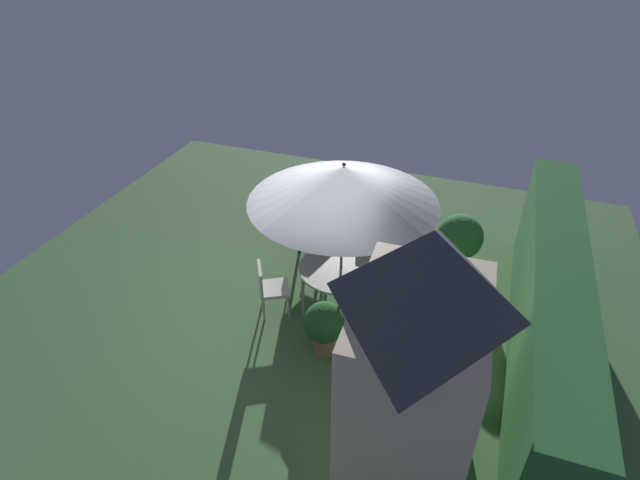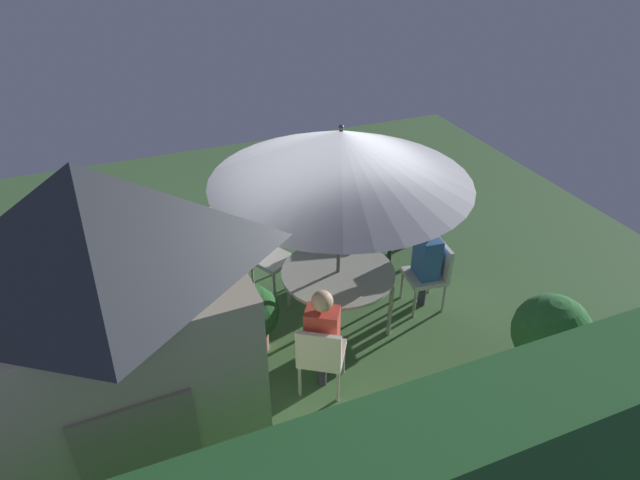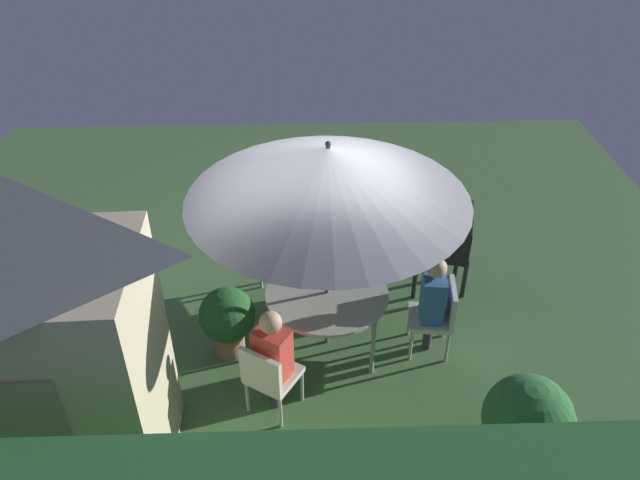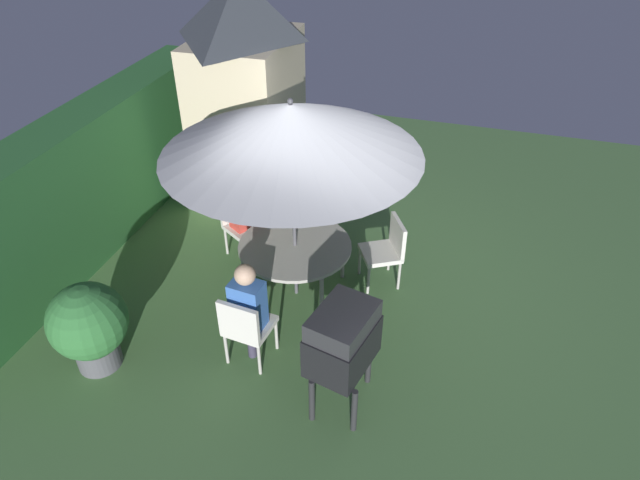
% 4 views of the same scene
% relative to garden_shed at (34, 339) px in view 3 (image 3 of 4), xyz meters
% --- Properties ---
extents(ground_plane, '(11.00, 11.00, 0.00)m').
position_rel_garden_shed_xyz_m(ground_plane, '(-2.11, -2.05, -1.64)').
color(ground_plane, '#47703D').
extents(garden_shed, '(1.95, 1.45, 3.22)m').
position_rel_garden_shed_xyz_m(garden_shed, '(0.00, 0.00, 0.00)').
color(garden_shed, '#C6B793').
rests_on(garden_shed, ground).
extents(patio_table, '(1.35, 1.35, 0.75)m').
position_rel_garden_shed_xyz_m(patio_table, '(-2.40, -1.56, -0.95)').
color(patio_table, '#B2ADA3').
rests_on(patio_table, ground).
extents(patio_umbrella, '(2.81, 2.81, 2.56)m').
position_rel_garden_shed_xyz_m(patio_umbrella, '(-2.40, -1.56, 0.58)').
color(patio_umbrella, '#4C4C51').
rests_on(patio_umbrella, ground).
extents(bbq_grill, '(0.80, 0.65, 1.20)m').
position_rel_garden_shed_xyz_m(bbq_grill, '(-3.83, -2.53, -0.80)').
color(bbq_grill, black).
rests_on(bbq_grill, ground).
extents(chair_near_shed, '(0.64, 0.64, 0.90)m').
position_rel_garden_shed_xyz_m(chair_near_shed, '(-1.78, -0.59, -1.12)').
color(chair_near_shed, silver).
rests_on(chair_near_shed, ground).
extents(chair_far_side, '(0.51, 0.51, 0.90)m').
position_rel_garden_shed_xyz_m(chair_far_side, '(-3.62, -1.43, -1.12)').
color(chair_far_side, silver).
rests_on(chair_far_side, ground).
extents(chair_toward_hedge, '(0.63, 0.63, 0.90)m').
position_rel_garden_shed_xyz_m(chair_toward_hedge, '(-1.83, -2.58, -1.12)').
color(chair_toward_hedge, silver).
rests_on(chair_toward_hedge, ground).
extents(potted_plant_by_shed, '(0.82, 0.82, 1.04)m').
position_rel_garden_shed_xyz_m(potted_plant_by_shed, '(-4.12, 0.11, -1.06)').
color(potted_plant_by_shed, '#4C4C51').
rests_on(potted_plant_by_shed, ground).
extents(potted_plant_by_grill, '(0.62, 0.62, 0.86)m').
position_rel_garden_shed_xyz_m(potted_plant_by_grill, '(-1.30, -1.46, -1.14)').
color(potted_plant_by_grill, '#936651').
rests_on(potted_plant_by_grill, ground).
extents(person_in_red, '(0.42, 0.38, 1.26)m').
position_rel_garden_shed_xyz_m(person_in_red, '(-1.83, -0.66, -0.86)').
color(person_in_red, '#CC3D33').
rests_on(person_in_red, ground).
extents(person_in_blue, '(0.28, 0.36, 1.26)m').
position_rel_garden_shed_xyz_m(person_in_blue, '(-3.53, -1.44, -0.86)').
color(person_in_blue, '#3866B2').
rests_on(person_in_blue, ground).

